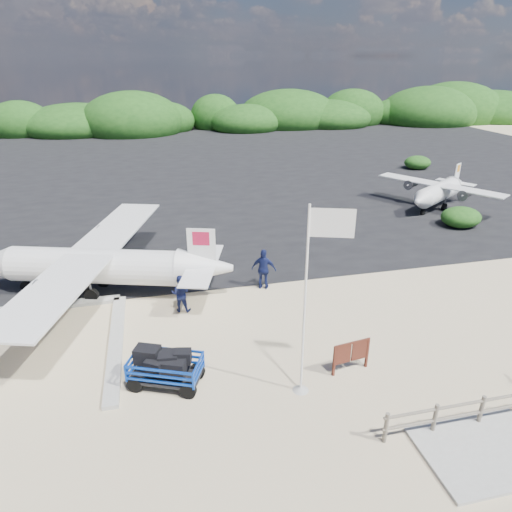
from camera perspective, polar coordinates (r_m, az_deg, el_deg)
The scene contains 13 objects.
ground at distance 16.91m, azimuth -1.68°, elevation -11.91°, with size 160.00×160.00×0.00m, color beige.
asphalt_apron at distance 44.67m, azimuth -9.51°, elevation 10.67°, with size 90.00×50.00×0.04m, color #B2B2B2, non-canonical shape.
walkway_pad at distance 14.81m, azimuth 26.80°, elevation -21.15°, with size 3.50×2.50×0.10m, color #B2B2B2, non-canonical shape.
vegetation_band at distance 69.25m, azimuth -11.12°, elevation 15.13°, with size 124.00×8.00×4.40m, color #B2B2B2, non-canonical shape.
fence at distance 15.61m, azimuth 25.97°, elevation -18.31°, with size 6.40×2.00×1.10m, color #B2B2B2, non-canonical shape.
baggage_cart at distance 15.77m, azimuth -11.03°, elevation -15.46°, with size 2.46×1.41×1.23m, color #0B3BB2, non-canonical shape.
flagpole at distance 15.34m, azimuth 5.59°, elevation -16.35°, with size 1.25×0.52×6.24m, color white, non-canonical shape.
signboard at distance 16.36m, azimuth 11.61°, elevation -13.88°, with size 1.46×0.14×1.20m, color #552418, non-canonical shape.
crew_a at distance 20.86m, azimuth -6.55°, elevation -1.78°, with size 0.67×0.44×1.84m, color #151D4E.
crew_b at distance 19.25m, azimuth -9.42°, elevation -4.61°, with size 0.79×0.62×1.63m, color #151D4E.
crew_c at distance 20.73m, azimuth 0.99°, elevation -1.67°, with size 1.13×0.47×1.93m, color #151D4E.
aircraft_large at distance 40.49m, azimuth 15.66°, elevation 8.77°, with size 13.78×13.78×4.13m, color #B2B2B2, non-canonical shape.
aircraft_small at distance 51.23m, azimuth -27.10°, elevation 10.09°, with size 7.25×7.25×2.61m, color #B2B2B2, non-canonical shape.
Camera 1 is at (-2.63, -13.49, 9.85)m, focal length 32.00 mm.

